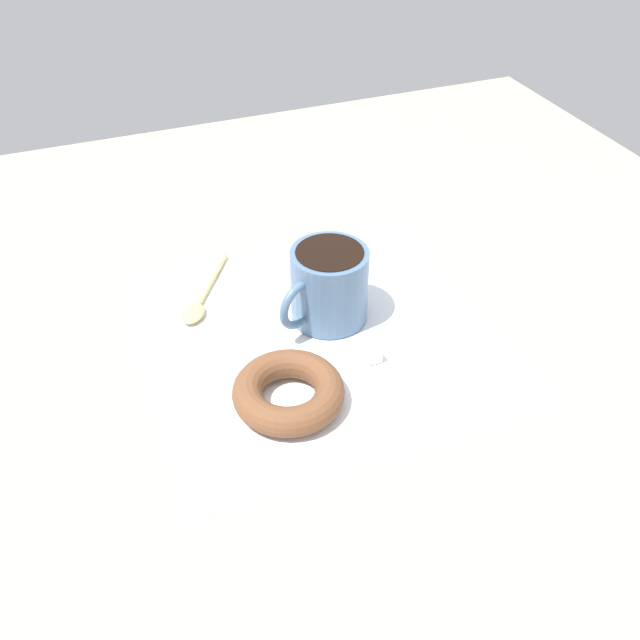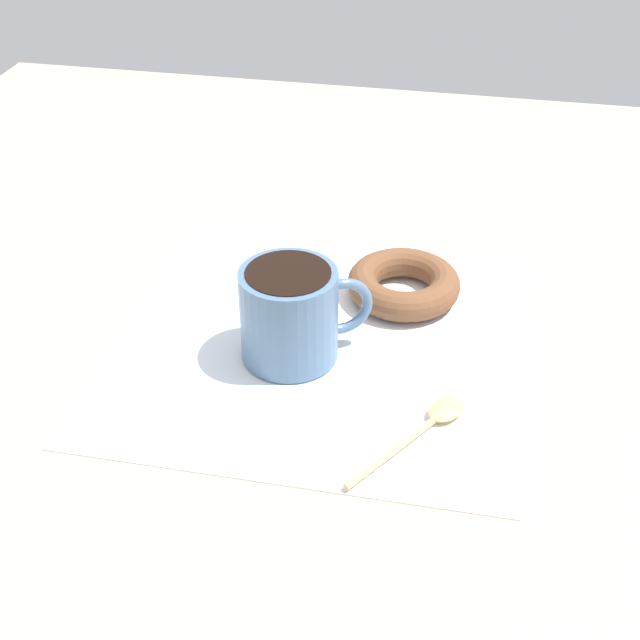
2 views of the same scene
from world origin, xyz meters
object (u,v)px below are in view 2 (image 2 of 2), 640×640
(donut, at_px, (404,284))
(spoon, at_px, (431,421))
(sugar_cube, at_px, (295,293))
(coffee_cup, at_px, (291,312))

(donut, distance_m, spoon, 0.18)
(sugar_cube, bearing_deg, coffee_cup, 10.95)
(coffee_cup, height_order, spoon, coffee_cup)
(donut, xyz_separation_m, sugar_cube, (0.03, -0.10, -0.01))
(coffee_cup, bearing_deg, donut, 142.48)
(spoon, bearing_deg, coffee_cup, -118.35)
(coffee_cup, xyz_separation_m, sugar_cube, (-0.08, -0.02, -0.04))
(coffee_cup, xyz_separation_m, spoon, (0.07, 0.13, -0.04))
(donut, bearing_deg, spoon, 13.97)
(donut, distance_m, sugar_cube, 0.10)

